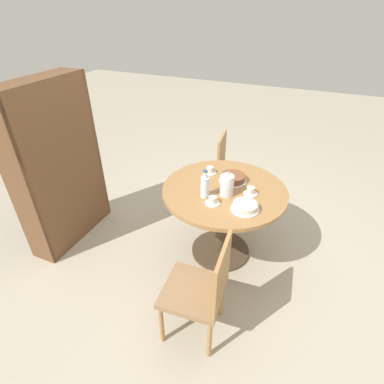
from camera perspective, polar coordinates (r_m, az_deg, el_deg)
The scene contains 12 objects.
ground_plane at distance 3.14m, azimuth 5.40°, elevation -11.12°, with size 14.00×14.00×0.00m, color #B2A893.
dining_table at distance 2.77m, azimuth 6.00°, elevation -2.66°, with size 1.11×1.11×0.76m.
chair_a at distance 3.57m, azimuth 7.59°, elevation 4.21°, with size 0.47×0.47×0.89m.
chair_b at distance 2.20m, azimuth 1.87°, elevation -17.95°, with size 0.45×0.45×0.89m.
bookshelf at distance 3.14m, azimuth -23.96°, elevation 4.16°, with size 0.91×0.28×1.63m.
coffee_pot at distance 2.54m, azimuth 6.67°, elevation 1.42°, with size 0.12×0.12×0.22m.
water_bottle at distance 2.50m, azimuth 2.49°, elevation 1.12°, with size 0.07×0.07×0.25m.
cake_main at distance 2.77m, azimuth 7.78°, elevation 2.62°, with size 0.25×0.25×0.07m.
cake_second at distance 2.41m, azimuth 10.06°, elevation -2.78°, with size 0.23×0.23×0.06m.
cup_a at distance 2.62m, azimuth 11.08°, elevation 0.14°, with size 0.12×0.12×0.07m.
cup_b at distance 2.89m, azimuth 3.42°, elevation 4.08°, with size 0.12×0.12×0.07m.
cup_c at distance 2.45m, azimuth 3.94°, elevation -1.71°, with size 0.12×0.12×0.07m.
Camera 1 is at (-2.17, -0.61, 2.18)m, focal length 28.00 mm.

